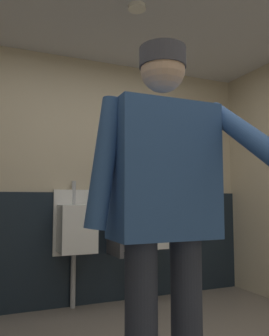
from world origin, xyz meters
The scene contains 7 objects.
wall_back centered at (0.00, 1.84, 1.27)m, with size 4.28×0.12×2.55m, color beige.
wainscot_band_back centered at (0.00, 1.76, 0.56)m, with size 3.68×0.03×1.12m, color #19232D.
downlight_far centered at (0.06, 0.62, 2.53)m, with size 0.14×0.14×0.03m, color white.
urinal_left centered at (-0.16, 1.62, 0.78)m, with size 0.40×0.34×1.24m.
urinal_middle centered at (0.59, 1.62, 0.78)m, with size 0.40×0.34×1.24m.
privacy_divider_panel centered at (0.22, 1.55, 0.95)m, with size 0.04×0.40×0.90m, color #4C4C51.
person centered at (-0.23, -0.34, 1.03)m, with size 0.69×0.60×1.75m.
Camera 1 is at (-0.94, -1.68, 1.06)m, focal length 36.47 mm.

